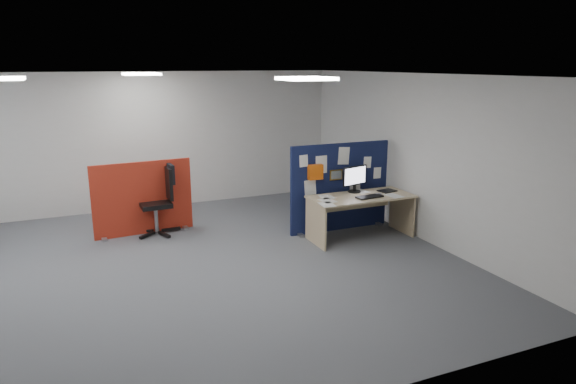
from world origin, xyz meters
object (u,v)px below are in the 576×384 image
object	(u,v)px
navy_divider	(339,187)
office_chair	(162,195)
main_desk	(359,205)
monitor_main	(355,178)
red_divider	(143,199)

from	to	relation	value
navy_divider	office_chair	world-z (taller)	navy_divider
main_desk	office_chair	world-z (taller)	office_chair
monitor_main	red_divider	xyz separation A→B (m)	(-3.31, 1.41, -0.36)
office_chair	red_divider	bearing A→B (deg)	159.60
monitor_main	office_chair	xyz separation A→B (m)	(-3.00, 1.31, -0.31)
main_desk	office_chair	size ratio (longest dim) A/B	1.46
main_desk	monitor_main	size ratio (longest dim) A/B	3.41
main_desk	red_divider	world-z (taller)	red_divider
main_desk	red_divider	bearing A→B (deg)	153.61
monitor_main	main_desk	bearing A→B (deg)	-110.80
navy_divider	main_desk	size ratio (longest dim) A/B	1.08
monitor_main	red_divider	world-z (taller)	red_divider
navy_divider	red_divider	distance (m)	3.36
navy_divider	monitor_main	world-z (taller)	navy_divider
red_divider	main_desk	bearing A→B (deg)	-30.52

